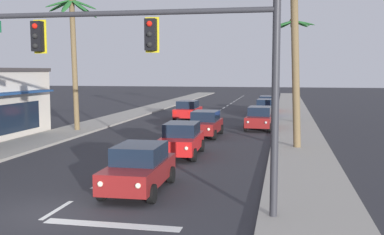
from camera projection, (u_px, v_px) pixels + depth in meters
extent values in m
plane|color=#2D2D33|center=(51.00, 214.00, 14.05)|extent=(220.00, 220.00, 0.00)
cube|color=#9E998E|center=(297.00, 132.00, 32.04)|extent=(3.20, 110.00, 0.14)
cube|color=#9E998E|center=(86.00, 127.00, 35.08)|extent=(3.20, 110.00, 0.14)
cube|color=silver|center=(57.00, 210.00, 14.44)|extent=(0.16, 2.00, 0.01)
cube|color=silver|center=(102.00, 182.00, 18.03)|extent=(0.16, 2.00, 0.01)
cube|color=silver|center=(133.00, 164.00, 21.62)|extent=(0.16, 2.00, 0.01)
cube|color=silver|center=(154.00, 150.00, 25.21)|extent=(0.16, 2.00, 0.01)
cube|color=silver|center=(171.00, 140.00, 28.80)|extent=(0.16, 2.00, 0.01)
cube|color=silver|center=(183.00, 133.00, 32.39)|extent=(0.16, 2.00, 0.01)
cube|color=silver|center=(193.00, 126.00, 35.97)|extent=(0.16, 2.00, 0.01)
cube|color=silver|center=(202.00, 121.00, 39.56)|extent=(0.16, 2.00, 0.01)
cube|color=silver|center=(209.00, 117.00, 43.15)|extent=(0.16, 2.00, 0.01)
cube|color=silver|center=(214.00, 114.00, 46.74)|extent=(0.16, 2.00, 0.01)
cube|color=silver|center=(219.00, 110.00, 50.33)|extent=(0.16, 2.00, 0.01)
cube|color=silver|center=(224.00, 108.00, 53.92)|extent=(0.16, 2.00, 0.01)
cube|color=silver|center=(228.00, 105.00, 57.51)|extent=(0.16, 2.00, 0.01)
cube|color=silver|center=(231.00, 103.00, 61.10)|extent=(0.16, 2.00, 0.01)
cube|color=silver|center=(234.00, 102.00, 64.69)|extent=(0.16, 2.00, 0.01)
cube|color=silver|center=(237.00, 100.00, 68.28)|extent=(0.16, 2.00, 0.01)
cube|color=silver|center=(239.00, 98.00, 71.87)|extent=(0.16, 2.00, 0.01)
cube|color=silver|center=(241.00, 97.00, 75.46)|extent=(0.16, 2.00, 0.01)
cube|color=silver|center=(243.00, 96.00, 79.05)|extent=(0.16, 2.00, 0.01)
cube|color=silver|center=(112.00, 225.00, 13.04)|extent=(4.00, 0.44, 0.01)
cylinder|color=#2D2D33|center=(275.00, 104.00, 13.08)|extent=(0.22, 0.22, 6.80)
cylinder|color=#2D2D33|center=(92.00, 14.00, 13.88)|extent=(10.89, 0.16, 0.16)
cube|color=black|center=(151.00, 35.00, 13.57)|extent=(0.32, 0.26, 0.92)
sphere|color=red|center=(149.00, 24.00, 13.40)|extent=(0.17, 0.17, 0.17)
sphere|color=black|center=(149.00, 34.00, 13.43)|extent=(0.17, 0.17, 0.17)
sphere|color=black|center=(149.00, 45.00, 13.46)|extent=(0.17, 0.17, 0.17)
cube|color=yellow|center=(152.00, 35.00, 13.73)|extent=(0.42, 0.03, 1.04)
cube|color=black|center=(37.00, 36.00, 14.27)|extent=(0.32, 0.26, 0.92)
sphere|color=red|center=(35.00, 26.00, 14.11)|extent=(0.17, 0.17, 0.17)
sphere|color=black|center=(35.00, 36.00, 14.14)|extent=(0.17, 0.17, 0.17)
sphere|color=black|center=(35.00, 46.00, 14.17)|extent=(0.17, 0.17, 0.17)
cube|color=yellow|center=(40.00, 37.00, 14.44)|extent=(0.42, 0.03, 1.04)
cube|color=maroon|center=(139.00, 172.00, 16.66)|extent=(1.84, 4.33, 0.72)
cube|color=black|center=(140.00, 153.00, 16.74)|extent=(1.64, 2.23, 0.64)
cylinder|color=black|center=(152.00, 194.00, 15.15)|extent=(0.23, 0.64, 0.64)
cylinder|color=black|center=(102.00, 191.00, 15.46)|extent=(0.23, 0.64, 0.64)
cylinder|color=black|center=(171.00, 175.00, 17.93)|extent=(0.23, 0.64, 0.64)
cylinder|color=black|center=(128.00, 173.00, 18.23)|extent=(0.23, 0.64, 0.64)
sphere|color=#F9EFC6|center=(138.00, 186.00, 14.42)|extent=(0.18, 0.18, 0.18)
sphere|color=#F9EFC6|center=(100.00, 184.00, 14.63)|extent=(0.18, 0.18, 0.18)
cube|color=red|center=(170.00, 159.00, 18.65)|extent=(0.24, 0.06, 0.20)
cube|color=red|center=(139.00, 158.00, 18.88)|extent=(0.24, 0.06, 0.20)
cube|color=red|center=(181.00, 143.00, 23.57)|extent=(1.94, 4.37, 0.72)
cube|color=black|center=(182.00, 129.00, 23.65)|extent=(1.69, 2.26, 0.64)
cylinder|color=black|center=(194.00, 155.00, 22.08)|extent=(0.25, 0.65, 0.64)
cylinder|color=black|center=(159.00, 154.00, 22.35)|extent=(0.25, 0.65, 0.64)
cylinder|color=black|center=(202.00, 146.00, 24.87)|extent=(0.25, 0.65, 0.64)
cylinder|color=black|center=(170.00, 145.00, 25.14)|extent=(0.25, 0.65, 0.64)
sphere|color=#F9EFC6|center=(186.00, 148.00, 21.34)|extent=(0.18, 0.18, 0.18)
sphere|color=#F9EFC6|center=(160.00, 148.00, 21.53)|extent=(0.18, 0.18, 0.18)
cube|color=red|center=(200.00, 135.00, 25.58)|extent=(0.24, 0.07, 0.20)
cube|color=red|center=(177.00, 135.00, 25.79)|extent=(0.24, 0.07, 0.20)
cube|color=maroon|center=(205.00, 126.00, 30.48)|extent=(1.83, 4.33, 0.72)
cube|color=black|center=(206.00, 116.00, 30.56)|extent=(1.63, 2.22, 0.64)
cylinder|color=black|center=(214.00, 135.00, 28.96)|extent=(0.23, 0.64, 0.64)
cylinder|color=black|center=(188.00, 134.00, 29.32)|extent=(0.23, 0.64, 0.64)
cylinder|color=black|center=(221.00, 129.00, 31.72)|extent=(0.23, 0.64, 0.64)
cylinder|color=black|center=(197.00, 129.00, 32.08)|extent=(0.23, 0.64, 0.64)
sphere|color=#F9EFC6|center=(209.00, 129.00, 28.23)|extent=(0.18, 0.18, 0.18)
sphere|color=#F9EFC6|center=(189.00, 129.00, 28.49)|extent=(0.18, 0.18, 0.18)
cube|color=red|center=(220.00, 121.00, 32.43)|extent=(0.24, 0.06, 0.20)
cube|color=red|center=(202.00, 121.00, 32.71)|extent=(0.24, 0.06, 0.20)
cube|color=red|center=(188.00, 112.00, 41.04)|extent=(1.82, 4.33, 0.72)
cube|color=black|center=(188.00, 104.00, 40.82)|extent=(1.63, 2.22, 0.64)
cylinder|color=black|center=(182.00, 114.00, 42.64)|extent=(0.23, 0.64, 0.64)
cylinder|color=black|center=(201.00, 115.00, 42.27)|extent=(0.23, 0.64, 0.64)
cylinder|color=black|center=(175.00, 117.00, 39.87)|extent=(0.23, 0.64, 0.64)
cylinder|color=black|center=(194.00, 118.00, 39.51)|extent=(0.23, 0.64, 0.64)
sphere|color=#B2B2AD|center=(187.00, 109.00, 43.27)|extent=(0.18, 0.18, 0.18)
sphere|color=#B2B2AD|center=(200.00, 109.00, 43.01)|extent=(0.18, 0.18, 0.18)
cube|color=red|center=(175.00, 113.00, 39.07)|extent=(0.24, 0.06, 0.20)
cube|color=red|center=(190.00, 113.00, 38.79)|extent=(0.24, 0.06, 0.20)
cube|color=maroon|center=(260.00, 120.00, 34.14)|extent=(1.92, 4.36, 0.72)
cube|color=black|center=(260.00, 111.00, 34.21)|extent=(1.68, 2.26, 0.64)
cylinder|color=black|center=(270.00, 128.00, 32.60)|extent=(0.24, 0.65, 0.64)
cylinder|color=black|center=(245.00, 127.00, 33.00)|extent=(0.24, 0.65, 0.64)
cylinder|color=black|center=(273.00, 123.00, 35.35)|extent=(0.24, 0.65, 0.64)
cylinder|color=black|center=(250.00, 123.00, 35.75)|extent=(0.24, 0.65, 0.64)
sphere|color=#B2B2AD|center=(266.00, 123.00, 31.89)|extent=(0.18, 0.18, 0.18)
sphere|color=#B2B2AD|center=(248.00, 122.00, 32.17)|extent=(0.18, 0.18, 0.18)
cube|color=red|center=(271.00, 116.00, 36.06)|extent=(0.24, 0.07, 0.20)
cube|color=red|center=(254.00, 116.00, 36.37)|extent=(0.24, 0.07, 0.20)
cube|color=red|center=(268.00, 106.00, 48.34)|extent=(1.77, 4.30, 0.72)
cube|color=black|center=(268.00, 99.00, 48.41)|extent=(1.61, 2.20, 0.64)
cylinder|color=black|center=(276.00, 110.00, 46.82)|extent=(0.22, 0.64, 0.64)
cylinder|color=black|center=(258.00, 110.00, 47.16)|extent=(0.22, 0.64, 0.64)
cylinder|color=black|center=(276.00, 108.00, 49.59)|extent=(0.22, 0.64, 0.64)
cylinder|color=black|center=(260.00, 108.00, 49.93)|extent=(0.22, 0.64, 0.64)
sphere|color=#B2B2AD|center=(273.00, 107.00, 46.09)|extent=(0.18, 0.18, 0.18)
sphere|color=#B2B2AD|center=(260.00, 106.00, 46.33)|extent=(0.18, 0.18, 0.18)
cube|color=red|center=(274.00, 103.00, 50.30)|extent=(0.24, 0.06, 0.20)
cube|color=red|center=(262.00, 103.00, 50.56)|extent=(0.24, 0.06, 0.20)
cube|color=navy|center=(266.00, 110.00, 43.01)|extent=(1.86, 4.34, 0.72)
cube|color=black|center=(266.00, 103.00, 43.09)|extent=(1.65, 2.24, 0.64)
cylinder|color=black|center=(274.00, 115.00, 41.48)|extent=(0.24, 0.65, 0.64)
cylinder|color=black|center=(255.00, 115.00, 41.86)|extent=(0.24, 0.65, 0.64)
cylinder|color=black|center=(276.00, 113.00, 44.23)|extent=(0.24, 0.65, 0.64)
cylinder|color=black|center=(258.00, 112.00, 44.61)|extent=(0.24, 0.65, 0.64)
sphere|color=#B2B2AD|center=(271.00, 111.00, 40.76)|extent=(0.18, 0.18, 0.18)
sphere|color=#B2B2AD|center=(257.00, 111.00, 41.03)|extent=(0.18, 0.18, 0.18)
cube|color=red|center=(274.00, 107.00, 44.95)|extent=(0.24, 0.07, 0.20)
cube|color=red|center=(260.00, 107.00, 45.24)|extent=(0.24, 0.07, 0.20)
cylinder|color=brown|center=(74.00, 67.00, 32.51)|extent=(0.54, 0.37, 9.12)
ellipsoid|color=#236028|center=(84.00, 4.00, 31.74)|extent=(2.07, 0.73, 0.88)
ellipsoid|color=#236028|center=(84.00, 9.00, 32.54)|extent=(1.67, 1.50, 1.28)
ellipsoid|color=#236028|center=(80.00, 6.00, 33.04)|extent=(0.64, 2.09, 0.80)
ellipsoid|color=#236028|center=(67.00, 6.00, 32.92)|extent=(1.75, 1.73, 0.76)
ellipsoid|color=#236028|center=(60.00, 6.00, 32.50)|extent=(2.08, 0.85, 0.84)
ellipsoid|color=#236028|center=(59.00, 3.00, 31.38)|extent=(1.45, 1.93, 0.83)
ellipsoid|color=#236028|center=(67.00, 6.00, 31.21)|extent=(0.59, 1.92, 1.21)
ellipsoid|color=#236028|center=(79.00, 5.00, 31.44)|extent=(1.85, 1.42, 1.08)
sphere|color=#4C4223|center=(72.00, 0.00, 32.06)|extent=(0.60, 0.60, 0.60)
cylinder|color=brown|center=(296.00, 67.00, 25.09)|extent=(0.78, 0.40, 9.09)
cylinder|color=brown|center=(294.00, 73.00, 37.76)|extent=(0.72, 0.37, 8.25)
ellipsoid|color=#236028|center=(304.00, 23.00, 37.18)|extent=(1.75, 0.48, 0.52)
ellipsoid|color=#236028|center=(301.00, 24.00, 37.86)|extent=(1.50, 1.51, 0.55)
ellipsoid|color=#236028|center=(293.00, 25.00, 38.20)|extent=(0.42, 1.71, 0.67)
ellipsoid|color=#236028|center=(286.00, 24.00, 38.11)|extent=(1.43, 1.55, 0.61)
ellipsoid|color=#236028|center=(283.00, 24.00, 37.52)|extent=(1.73, 0.46, 0.63)
ellipsoid|color=#236028|center=(287.00, 23.00, 36.86)|extent=(1.39, 1.58, 0.65)
ellipsoid|color=#236028|center=(293.00, 25.00, 36.66)|extent=(0.41, 1.60, 0.96)
ellipsoid|color=#236028|center=(302.00, 23.00, 36.74)|extent=(1.56, 1.40, 0.66)
sphere|color=#4C4223|center=(293.00, 21.00, 37.37)|extent=(0.60, 0.60, 0.60)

